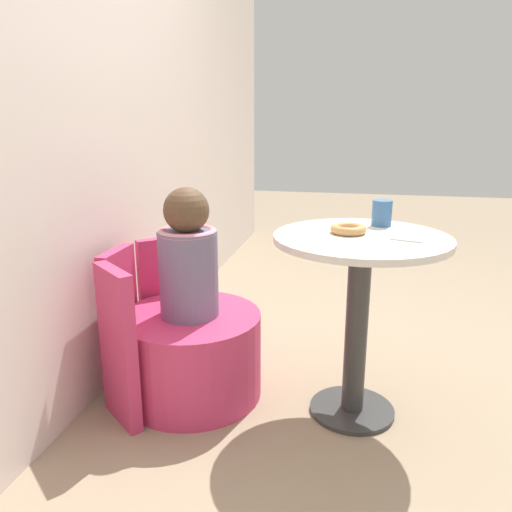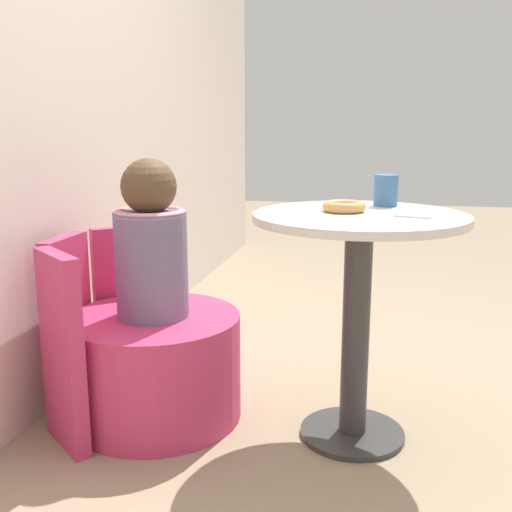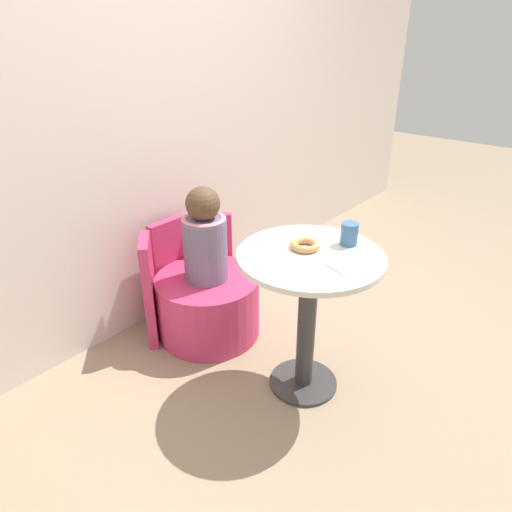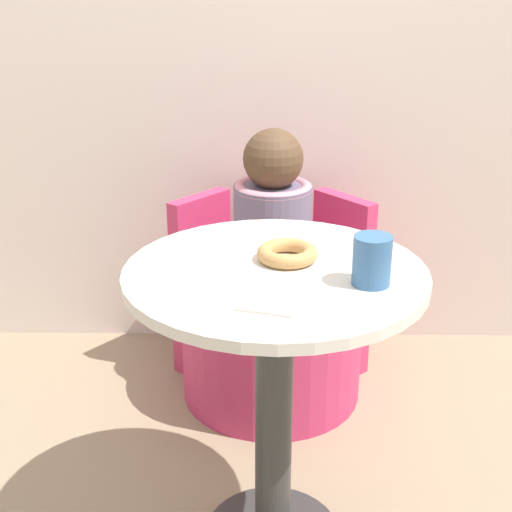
{
  "view_description": "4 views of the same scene",
  "coord_description": "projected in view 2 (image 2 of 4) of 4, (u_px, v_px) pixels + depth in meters",
  "views": [
    {
      "loc": [
        -1.88,
        0.04,
        1.14
      ],
      "look_at": [
        -0.09,
        0.42,
        0.63
      ],
      "focal_mm": 35.0,
      "sensor_mm": 36.0,
      "label": 1
    },
    {
      "loc": [
        -1.88,
        -0.03,
        0.98
      ],
      "look_at": [
        -0.12,
        0.34,
        0.59
      ],
      "focal_mm": 42.0,
      "sensor_mm": 36.0,
      "label": 2
    },
    {
      "loc": [
        -1.57,
        -0.93,
        1.61
      ],
      "look_at": [
        -0.1,
        0.32,
        0.63
      ],
      "focal_mm": 32.0,
      "sensor_mm": 36.0,
      "label": 3
    },
    {
      "loc": [
        -0.1,
        -1.35,
        1.32
      ],
      "look_at": [
        -0.12,
        0.38,
        0.62
      ],
      "focal_mm": 50.0,
      "sensor_mm": 36.0,
      "label": 4
    }
  ],
  "objects": [
    {
      "name": "booth_backrest",
      "position": [
        89.0,
        326.0,
        2.07
      ],
      "size": [
        0.68,
        0.25,
        0.62
      ],
      "color": "#C63360",
      "rests_on": "ground_plane"
    },
    {
      "name": "paper_napkin",
      "position": [
        416.0,
        215.0,
        1.75
      ],
      "size": [
        0.13,
        0.13,
        0.01
      ],
      "color": "silver",
      "rests_on": "round_table"
    },
    {
      "name": "tub_chair",
      "position": [
        156.0,
        366.0,
        2.05
      ],
      "size": [
        0.58,
        0.58,
        0.36
      ],
      "color": "#C63360",
      "rests_on": "ground_plane"
    },
    {
      "name": "back_wall",
      "position": [
        32.0,
        60.0,
        1.99
      ],
      "size": [
        6.0,
        0.06,
        2.4
      ],
      "color": "silver",
      "rests_on": "ground_plane"
    },
    {
      "name": "child_figure",
      "position": [
        151.0,
        245.0,
        1.96
      ],
      "size": [
        0.24,
        0.24,
        0.52
      ],
      "color": "slate",
      "rests_on": "tub_chair"
    },
    {
      "name": "round_table",
      "position": [
        358.0,
        277.0,
        1.84
      ],
      "size": [
        0.65,
        0.65,
        0.73
      ],
      "color": "#333333",
      "rests_on": "ground_plane"
    },
    {
      "name": "donut",
      "position": [
        344.0,
        206.0,
        1.83
      ],
      "size": [
        0.13,
        0.13,
        0.03
      ],
      "color": "tan",
      "rests_on": "round_table"
    },
    {
      "name": "ground_plane",
      "position": [
        363.0,
        425.0,
        2.01
      ],
      "size": [
        12.0,
        12.0,
        0.0
      ],
      "primitive_type": "plane",
      "color": "gray"
    },
    {
      "name": "cup",
      "position": [
        386.0,
        190.0,
        1.95
      ],
      "size": [
        0.08,
        0.08,
        0.1
      ],
      "color": "#386699",
      "rests_on": "round_table"
    }
  ]
}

